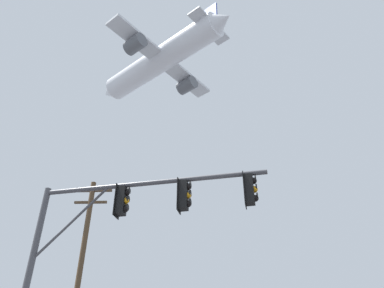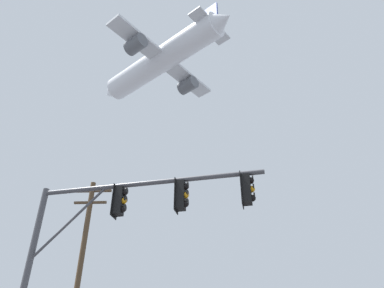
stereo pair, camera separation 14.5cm
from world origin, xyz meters
TOP-DOWN VIEW (x-y plane):
  - signal_pole_near at (-2.32, 5.97)m, footprint 7.18×1.46m
  - utility_pole at (-6.15, 14.20)m, footprint 2.20×0.28m
  - airplane at (-6.22, 36.75)m, footprint 22.78×18.82m

SIDE VIEW (x-z plane):
  - signal_pole_near at x=-2.32m, z-range 1.85..8.49m
  - utility_pole at x=-6.15m, z-range 0.31..11.03m
  - airplane at x=-6.22m, z-range 39.33..46.51m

